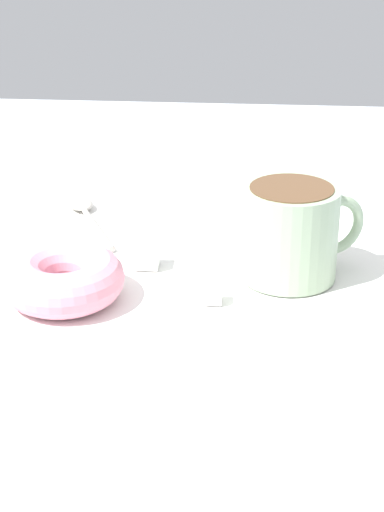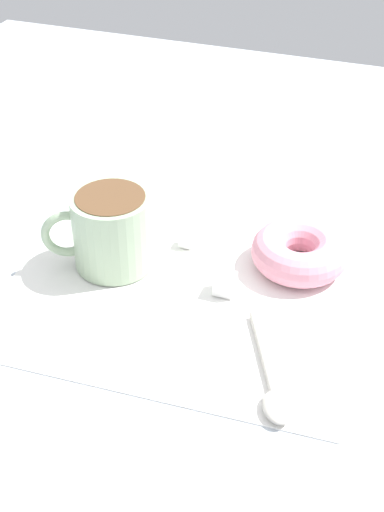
% 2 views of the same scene
% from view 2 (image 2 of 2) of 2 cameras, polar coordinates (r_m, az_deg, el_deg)
% --- Properties ---
extents(ground_plane, '(1.20, 1.20, 0.02)m').
position_cam_2_polar(ground_plane, '(0.74, 1.28, -1.39)').
color(ground_plane, '#B2BCC6').
extents(napkin, '(0.36, 0.36, 0.00)m').
position_cam_2_polar(napkin, '(0.72, 0.00, -1.37)').
color(napkin, white).
rests_on(napkin, ground_plane).
extents(coffee_cup, '(0.11, 0.08, 0.08)m').
position_cam_2_polar(coffee_cup, '(0.71, -6.53, 2.14)').
color(coffee_cup, '#9EB793').
rests_on(coffee_cup, napkin).
extents(donut, '(0.10, 0.10, 0.04)m').
position_cam_2_polar(donut, '(0.73, 8.61, 0.36)').
color(donut, pink).
rests_on(donut, napkin).
extents(spoon, '(0.07, 0.13, 0.01)m').
position_cam_2_polar(spoon, '(0.60, 6.47, -10.63)').
color(spoon, '#B7B2A8').
rests_on(spoon, napkin).
extents(sugar_cube, '(0.02, 0.02, 0.02)m').
position_cam_2_polar(sugar_cube, '(0.69, 2.64, -2.21)').
color(sugar_cube, white).
rests_on(sugar_cube, napkin).
extents(sugar_cube_extra, '(0.01, 0.01, 0.01)m').
position_cam_2_polar(sugar_cube_extra, '(0.75, -0.38, 1.32)').
color(sugar_cube_extra, white).
rests_on(sugar_cube_extra, napkin).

